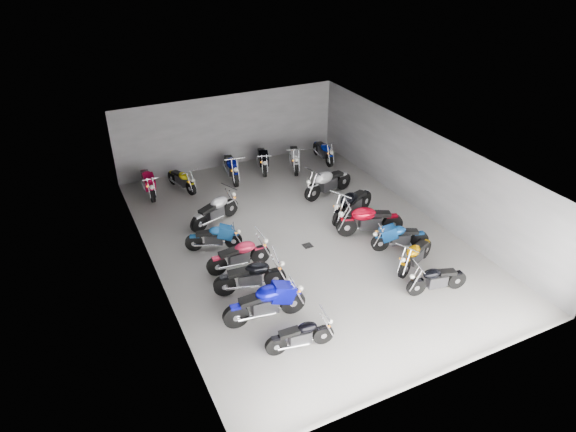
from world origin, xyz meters
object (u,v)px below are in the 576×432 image
at_px(motorcycle_right_b, 415,255).
at_px(motorcycle_back_a, 148,182).
at_px(motorcycle_left_e, 214,237).
at_px(motorcycle_left_a, 301,335).
at_px(motorcycle_right_e, 352,204).
at_px(motorcycle_left_c, 251,276).
at_px(motorcycle_left_d, 239,255).
at_px(motorcycle_back_f, 324,151).
at_px(motorcycle_left_f, 215,210).
at_px(drain_grate, 308,246).
at_px(motorcycle_right_d, 369,220).
at_px(motorcycle_back_d, 262,159).
at_px(motorcycle_right_f, 328,182).
at_px(motorcycle_left_b, 266,303).
at_px(motorcycle_right_a, 436,279).
at_px(motorcycle_back_e, 295,157).
at_px(motorcycle_right_c, 399,237).
at_px(motorcycle_back_c, 231,167).
at_px(motorcycle_back_b, 182,179).

bearing_deg(motorcycle_right_b, motorcycle_back_a, 11.61).
bearing_deg(motorcycle_left_e, motorcycle_left_a, 25.34).
bearing_deg(motorcycle_right_e, motorcycle_left_c, 91.01).
height_order(motorcycle_left_d, motorcycle_right_e, motorcycle_right_e).
bearing_deg(motorcycle_back_f, motorcycle_left_f, 32.32).
height_order(drain_grate, motorcycle_back_f, motorcycle_back_f).
height_order(drain_grate, motorcycle_left_d, motorcycle_left_d).
xyz_separation_m(motorcycle_left_d, motorcycle_left_e, (-0.36, 1.41, -0.05)).
distance_m(drain_grate, motorcycle_left_f, 3.67).
distance_m(motorcycle_right_d, motorcycle_back_d, 6.67).
relative_size(motorcycle_right_e, motorcycle_right_f, 0.96).
relative_size(motorcycle_left_b, motorcycle_right_d, 1.03).
height_order(motorcycle_left_c, motorcycle_left_d, motorcycle_left_c).
relative_size(motorcycle_right_a, motorcycle_back_e, 0.90).
distance_m(motorcycle_right_c, motorcycle_right_d, 1.30).
bearing_deg(motorcycle_left_b, motorcycle_right_e, 131.10).
height_order(motorcycle_left_f, motorcycle_right_f, motorcycle_right_f).
bearing_deg(motorcycle_right_f, drain_grate, 127.42).
bearing_deg(motorcycle_left_b, motorcycle_left_e, -172.97).
xyz_separation_m(motorcycle_left_b, motorcycle_back_c, (2.25, 8.80, -0.02)).
bearing_deg(motorcycle_left_c, motorcycle_right_f, 142.36).
relative_size(motorcycle_left_a, motorcycle_back_c, 0.80).
xyz_separation_m(motorcycle_right_d, motorcycle_back_e, (0.12, 6.07, -0.04)).
bearing_deg(motorcycle_right_e, motorcycle_back_f, -42.25).
relative_size(motorcycle_right_d, motorcycle_back_a, 1.04).
height_order(motorcycle_back_b, motorcycle_back_f, motorcycle_back_f).
relative_size(motorcycle_left_e, motorcycle_back_f, 0.90).
distance_m(motorcycle_left_b, motorcycle_right_d, 5.62).
height_order(motorcycle_right_b, motorcycle_back_a, motorcycle_back_a).
distance_m(motorcycle_left_e, motorcycle_right_d, 5.38).
xyz_separation_m(motorcycle_left_b, motorcycle_back_b, (0.08, 8.71, -0.11)).
relative_size(motorcycle_left_f, motorcycle_right_e, 0.93).
distance_m(motorcycle_right_d, motorcycle_back_f, 6.44).
bearing_deg(motorcycle_left_a, motorcycle_right_b, 116.04).
relative_size(motorcycle_left_f, motorcycle_right_c, 1.07).
bearing_deg(motorcycle_left_b, motorcycle_left_f, -179.61).
bearing_deg(motorcycle_right_e, motorcycle_back_d, -10.81).
relative_size(motorcycle_left_b, motorcycle_right_e, 1.06).
bearing_deg(motorcycle_left_e, motorcycle_left_b, 22.10).
distance_m(motorcycle_left_f, motorcycle_right_d, 5.52).
relative_size(drain_grate, motorcycle_back_e, 0.15).
relative_size(motorcycle_left_c, motorcycle_back_d, 1.03).
bearing_deg(motorcycle_right_b, motorcycle_right_c, -34.70).
distance_m(motorcycle_right_a, motorcycle_right_e, 4.82).
distance_m(motorcycle_right_c, motorcycle_right_e, 2.50).
distance_m(motorcycle_left_a, motorcycle_back_b, 10.14).
xyz_separation_m(motorcycle_right_e, motorcycle_back_e, (0.04, 4.83, -0.04)).
distance_m(motorcycle_left_c, motorcycle_back_a, 7.72).
relative_size(motorcycle_left_a, motorcycle_back_e, 0.88).
distance_m(motorcycle_left_e, motorcycle_back_b, 4.76).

